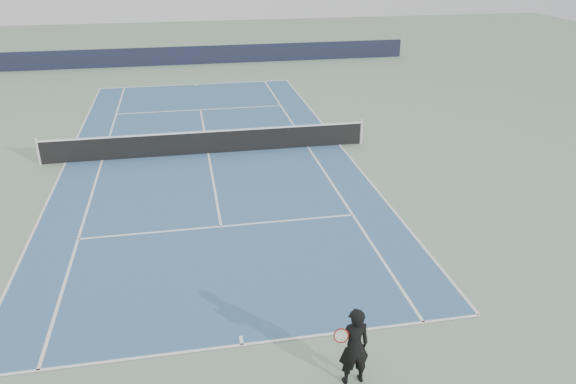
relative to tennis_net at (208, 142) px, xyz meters
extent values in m
plane|color=gray|center=(0.00, 0.00, -0.50)|extent=(80.00, 80.00, 0.00)
cube|color=#3A6089|center=(0.00, 0.00, -0.50)|extent=(10.97, 23.77, 0.01)
cylinder|color=silver|center=(-6.40, 0.00, 0.03)|extent=(0.10, 0.10, 1.07)
cylinder|color=silver|center=(6.40, 0.00, 0.03)|extent=(0.10, 0.10, 1.07)
cube|color=black|center=(0.00, 0.00, -0.04)|extent=(12.80, 0.03, 0.90)
cube|color=white|center=(0.00, 0.00, 0.43)|extent=(12.80, 0.04, 0.06)
cube|color=black|center=(0.00, 17.88, 0.10)|extent=(30.00, 0.25, 1.20)
imported|color=black|center=(2.00, -13.33, 0.34)|extent=(0.67, 0.50, 1.70)
torus|color=maroon|center=(1.72, -13.38, 0.68)|extent=(0.34, 0.18, 0.36)
cylinder|color=white|center=(1.72, -13.38, 0.68)|extent=(0.29, 0.14, 0.32)
cylinder|color=white|center=(1.84, -13.35, 0.42)|extent=(0.08, 0.13, 0.27)
camera|label=1|loc=(-0.83, -21.44, 7.42)|focal=35.00mm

